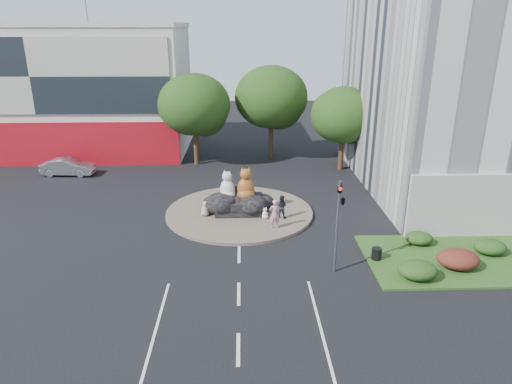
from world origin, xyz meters
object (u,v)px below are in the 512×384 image
at_px(parked_car, 68,167).
at_px(pedestrian_pink, 275,214).
at_px(kitten_white, 265,213).
at_px(litter_bin, 377,254).
at_px(pedestrian_dark, 281,206).
at_px(cat_white, 227,184).
at_px(cat_tabby, 246,183).
at_px(kitten_calico, 205,208).

bearing_deg(parked_car, pedestrian_pink, -121.07).
xyz_separation_m(kitten_white, pedestrian_pink, (0.51, -1.50, 0.55)).
xyz_separation_m(parked_car, litter_bin, (22.21, -15.98, -0.29)).
bearing_deg(pedestrian_dark, litter_bin, 150.99).
distance_m(cat_white, litter_bin, 11.00).
distance_m(kitten_white, litter_bin, 8.07).
xyz_separation_m(cat_tabby, kitten_calico, (-2.73, -0.70, -1.49)).
xyz_separation_m(cat_tabby, litter_bin, (7.05, -6.94, -1.76)).
relative_size(parked_car, litter_bin, 6.88).
bearing_deg(kitten_calico, cat_white, 49.69).
distance_m(kitten_calico, litter_bin, 11.60).
distance_m(cat_tabby, kitten_calico, 3.19).
bearing_deg(litter_bin, cat_white, 139.68).
relative_size(cat_tabby, pedestrian_dark, 1.43).
bearing_deg(cat_tabby, pedestrian_dark, -29.56).
bearing_deg(kitten_white, litter_bin, -59.83).
bearing_deg(pedestrian_dark, parked_car, -9.08).
bearing_deg(kitten_calico, pedestrian_dark, 15.65).
bearing_deg(litter_bin, parked_car, 144.27).
distance_m(cat_white, cat_tabby, 1.25).
relative_size(cat_white, pedestrian_pink, 1.06).
bearing_deg(parked_car, pedestrian_dark, -116.44).
bearing_deg(kitten_calico, cat_tabby, 35.93).
height_order(cat_white, kitten_calico, cat_white).
bearing_deg(cat_tabby, litter_bin, -46.24).
bearing_deg(parked_car, kitten_white, -118.32).
relative_size(pedestrian_dark, litter_bin, 2.38).
bearing_deg(parked_car, litter_bin, -121.74).
bearing_deg(cat_white, parked_car, 176.03).
xyz_separation_m(pedestrian_pink, pedestrian_dark, (0.56, 1.61, -0.16)).
xyz_separation_m(kitten_calico, parked_car, (-12.44, 9.75, 0.02)).
xyz_separation_m(cat_white, kitten_calico, (-1.49, -0.80, -1.37)).
distance_m(pedestrian_dark, litter_bin, 7.44).
distance_m(kitten_calico, kitten_white, 4.02).
bearing_deg(kitten_white, pedestrian_pink, -86.88).
relative_size(kitten_calico, kitten_white, 1.34).
height_order(kitten_calico, kitten_white, kitten_calico).
bearing_deg(kitten_white, pedestrian_dark, -9.91).
xyz_separation_m(kitten_calico, pedestrian_dark, (5.04, -0.52, 0.26)).
relative_size(cat_white, cat_tabby, 0.89).
bearing_deg(litter_bin, cat_tabby, 135.44).
distance_m(cat_white, pedestrian_pink, 4.30).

